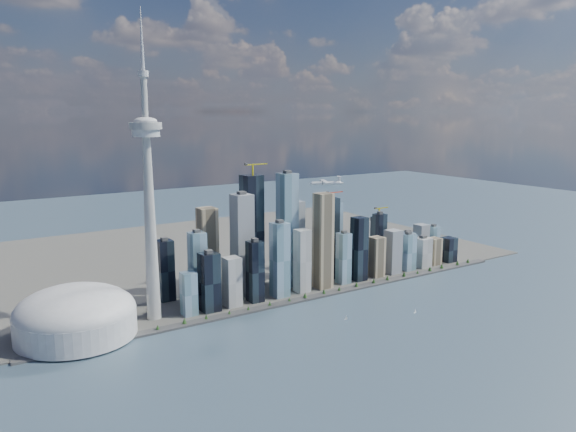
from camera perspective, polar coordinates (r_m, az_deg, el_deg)
ground at (r=981.59m, az=10.36°, el=-12.34°), size 4000.00×4000.00×0.00m
seawall at (r=1162.38m, az=1.83°, el=-8.38°), size 1100.00×22.00×4.00m
land at (r=1538.49m, az=-7.76°, el=-3.75°), size 1400.00×900.00×3.00m
shoreline_trees at (r=1160.20m, az=1.84°, el=-8.06°), size 960.53×7.20×8.80m
skyscraper_cluster at (r=1240.55m, az=1.84°, el=-3.23°), size 736.00×142.00×268.77m
needle_tower at (r=1027.29m, az=-13.97°, el=2.23°), size 56.00×56.00×550.50m
dome_stadium at (r=1029.05m, az=-20.77°, el=-9.43°), size 200.00×200.00×86.00m
airplane at (r=1077.49m, az=3.92°, el=3.40°), size 63.19×56.77×16.31m
sailboat_west at (r=1061.88m, az=5.92°, el=-10.26°), size 6.28×3.26×8.78m
sailboat_east at (r=1115.38m, az=12.79°, el=-9.44°), size 6.16×2.36×8.50m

